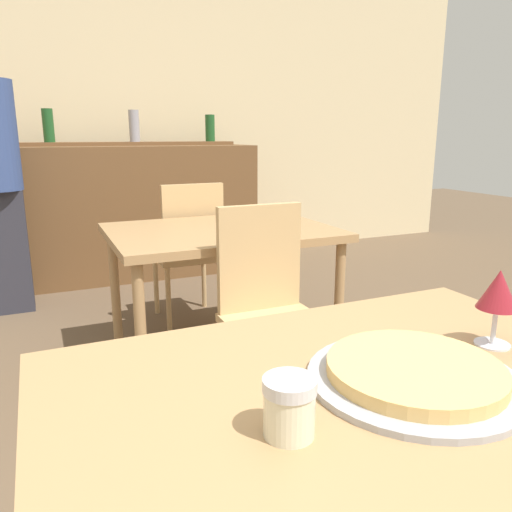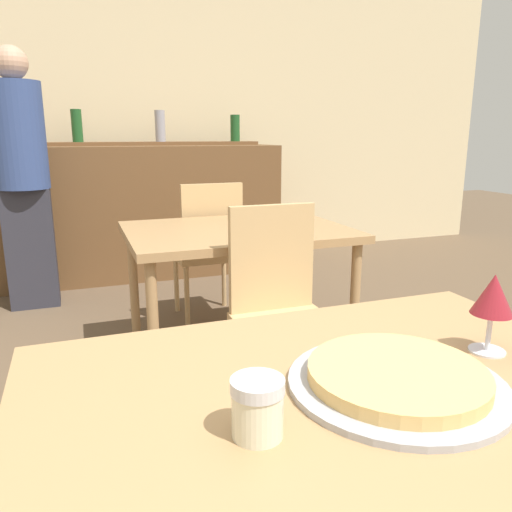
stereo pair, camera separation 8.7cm
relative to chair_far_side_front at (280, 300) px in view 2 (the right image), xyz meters
The scene contains 11 objects.
wall_back 3.13m from the chair_far_side_front, 97.18° to the left, with size 8.00×0.05×2.80m.
dining_table_near 1.24m from the chair_far_side_front, 107.85° to the right, with size 1.08×0.74×0.78m.
dining_table_far 0.60m from the chair_far_side_front, 90.00° to the left, with size 1.13×0.84×0.72m.
bar_counter 2.50m from the chair_far_side_front, 98.62° to the left, with size 2.60×0.56×1.10m.
bar_back_shelf 2.72m from the chair_far_side_front, 97.84° to the left, with size 2.39×0.24×0.30m.
chair_far_side_front is the anchor object (origin of this frame).
chair_far_side_back 1.18m from the chair_far_side_front, 90.00° to the left, with size 0.40×0.40×0.91m.
pizza_tray 1.26m from the chair_far_side_front, 103.64° to the right, with size 0.37×0.37×0.04m.
cheese_shaker 1.40m from the chair_far_side_front, 114.22° to the right, with size 0.08×0.08×0.09m.
person_standing 2.23m from the chair_far_side_front, 120.05° to the left, with size 0.34×0.34×1.75m.
wine_glass 1.20m from the chair_far_side_front, 91.80° to the right, with size 0.08×0.08×0.16m.
Camera 2 is at (-0.40, -0.67, 1.20)m, focal length 35.00 mm.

